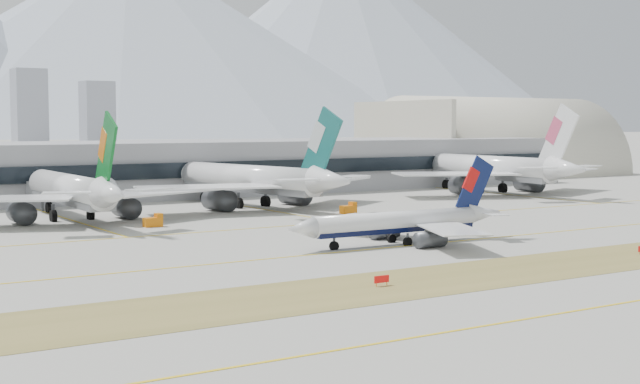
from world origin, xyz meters
TOP-DOWN VIEW (x-y plane):
  - ground at (0.00, 0.00)m, footprint 3000.00×3000.00m
  - taxiing_airliner at (4.19, -2.58)m, footprint 43.69×38.02m
  - widebody_eva at (-31.92, 61.48)m, footprint 63.79×62.24m
  - widebody_cathay at (13.45, 66.80)m, footprint 66.69×66.03m
  - widebody_china_air at (92.00, 68.10)m, footprint 71.66×70.07m
  - terminal at (0.00, 114.84)m, footprint 280.00×43.10m
  - hangar at (154.56, 135.00)m, footprint 91.00×60.00m
  - hold_sign_left at (-21.98, -32.00)m, footprint 2.20×0.15m
  - gse_c at (24.44, 43.16)m, footprint 3.55×2.00m
  - gse_b at (-21.86, 42.94)m, footprint 3.55×2.00m

SIDE VIEW (x-z plane):
  - ground at x=0.00m, z-range 0.00..0.00m
  - hangar at x=154.56m, z-range -29.86..30.14m
  - hold_sign_left at x=-21.98m, z-range 0.20..1.55m
  - gse_c at x=24.44m, z-range -0.25..2.35m
  - gse_b at x=-21.86m, z-range -0.25..2.35m
  - taxiing_airliner at x=4.19m, z-range -3.80..10.89m
  - widebody_eva at x=-31.92m, z-range -5.32..17.41m
  - widebody_cathay at x=13.45m, z-range -5.65..18.47m
  - widebody_china_air at x=92.00m, z-range -5.98..19.57m
  - terminal at x=0.00m, z-range 0.00..15.00m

